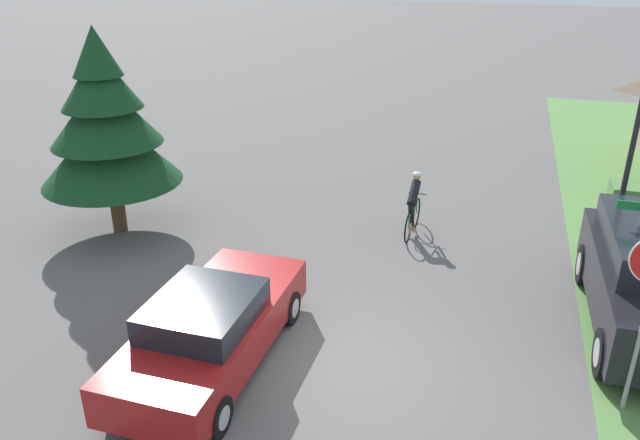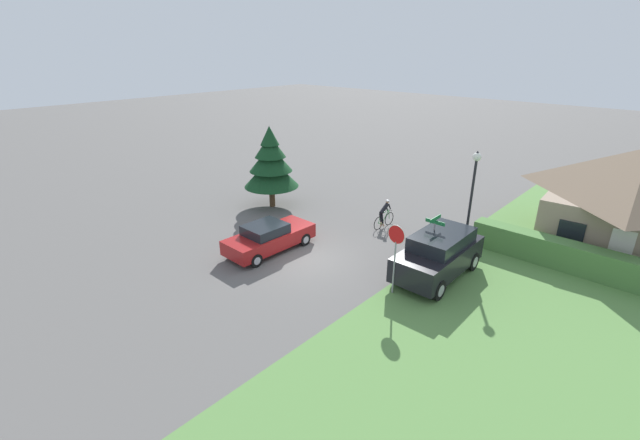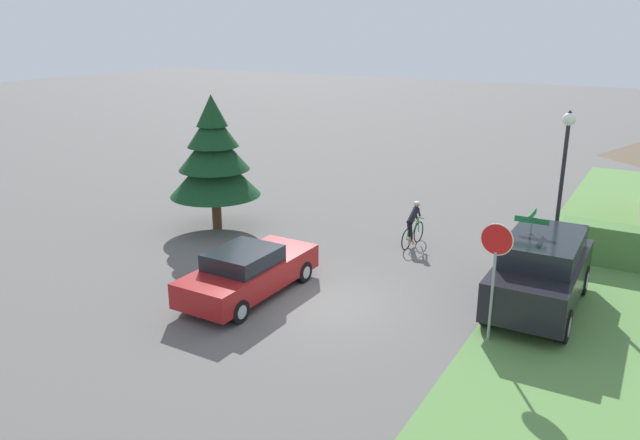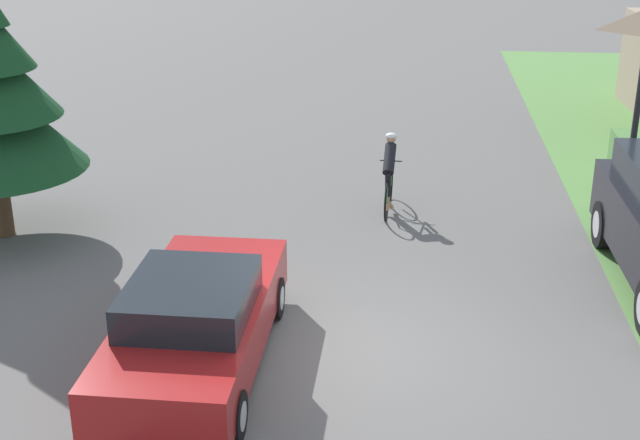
% 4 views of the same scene
% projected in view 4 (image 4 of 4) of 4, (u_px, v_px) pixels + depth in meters
% --- Properties ---
extents(ground_plane, '(140.00, 140.00, 0.00)m').
position_uv_depth(ground_plane, '(346.00, 353.00, 12.59)').
color(ground_plane, '#5B5956').
extents(sedan_left_lane, '(1.91, 4.59, 1.43)m').
position_uv_depth(sedan_left_lane, '(196.00, 323.00, 11.94)').
color(sedan_left_lane, maroon).
rests_on(sedan_left_lane, ground).
extents(cyclist, '(0.44, 1.72, 1.56)m').
position_uv_depth(cyclist, '(389.00, 176.00, 17.41)').
color(cyclist, black).
rests_on(cyclist, ground).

